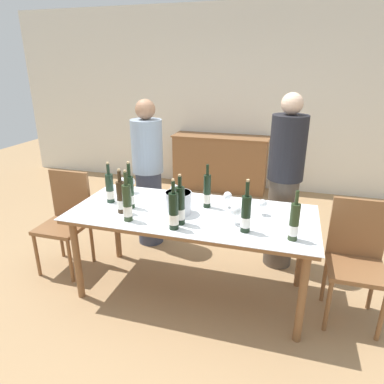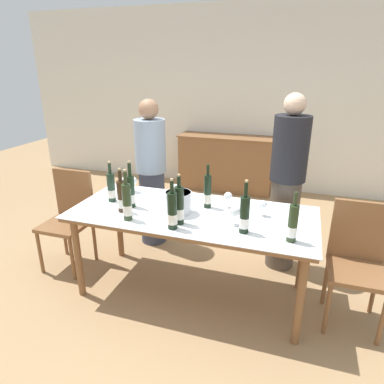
% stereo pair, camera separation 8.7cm
% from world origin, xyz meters
% --- Properties ---
extents(ground_plane, '(12.00, 12.00, 0.00)m').
position_xyz_m(ground_plane, '(0.00, 0.00, 0.00)').
color(ground_plane, '#A37F56').
extents(back_wall, '(8.00, 0.10, 2.80)m').
position_xyz_m(back_wall, '(0.00, 3.03, 1.40)').
color(back_wall, silver).
rests_on(back_wall, ground_plane).
extents(sideboard_cabinet, '(1.51, 0.46, 0.88)m').
position_xyz_m(sideboard_cabinet, '(-0.33, 2.74, 0.44)').
color(sideboard_cabinet, brown).
rests_on(sideboard_cabinet, ground_plane).
extents(dining_table, '(2.03, 0.90, 0.78)m').
position_xyz_m(dining_table, '(0.00, 0.00, 0.71)').
color(dining_table, brown).
rests_on(dining_table, ground_plane).
extents(ice_bucket, '(0.22, 0.22, 0.18)m').
position_xyz_m(ice_bucket, '(-0.10, -0.05, 0.88)').
color(ice_bucket, silver).
rests_on(ice_bucket, dining_table).
extents(wine_bottle_0, '(0.07, 0.07, 0.36)m').
position_xyz_m(wine_bottle_0, '(0.81, -0.25, 0.91)').
color(wine_bottle_0, '#28381E').
rests_on(wine_bottle_0, dining_table).
extents(wine_bottle_1, '(0.07, 0.07, 0.37)m').
position_xyz_m(wine_bottle_1, '(-0.76, 0.01, 0.91)').
color(wine_bottle_1, '#1E3323').
rests_on(wine_bottle_1, dining_table).
extents(wine_bottle_2, '(0.07, 0.07, 0.40)m').
position_xyz_m(wine_bottle_2, '(0.47, -0.22, 0.91)').
color(wine_bottle_2, black).
rests_on(wine_bottle_2, dining_table).
extents(wine_bottle_3, '(0.07, 0.07, 0.41)m').
position_xyz_m(wine_bottle_3, '(-0.44, -0.29, 0.92)').
color(wine_bottle_3, '#28381E').
rests_on(wine_bottle_3, dining_table).
extents(wine_bottle_4, '(0.07, 0.07, 0.41)m').
position_xyz_m(wine_bottle_4, '(-0.53, -0.05, 0.92)').
color(wine_bottle_4, black).
rests_on(wine_bottle_4, dining_table).
extents(wine_bottle_5, '(0.07, 0.07, 0.40)m').
position_xyz_m(wine_bottle_5, '(-0.03, -0.23, 0.92)').
color(wine_bottle_5, black).
rests_on(wine_bottle_5, dining_table).
extents(wine_bottle_6, '(0.07, 0.07, 0.38)m').
position_xyz_m(wine_bottle_6, '(-0.56, -0.16, 0.91)').
color(wine_bottle_6, '#332314').
rests_on(wine_bottle_6, dining_table).
extents(wine_bottle_7, '(0.07, 0.07, 0.39)m').
position_xyz_m(wine_bottle_7, '(-0.05, -0.33, 0.91)').
color(wine_bottle_7, black).
rests_on(wine_bottle_7, dining_table).
extents(wine_bottle_8, '(0.06, 0.06, 0.38)m').
position_xyz_m(wine_bottle_8, '(0.09, 0.14, 0.92)').
color(wine_bottle_8, black).
rests_on(wine_bottle_8, dining_table).
extents(wine_glass_0, '(0.08, 0.08, 0.15)m').
position_xyz_m(wine_glass_0, '(-0.69, 0.28, 0.89)').
color(wine_glass_0, white).
rests_on(wine_glass_0, dining_table).
extents(wine_glass_1, '(0.08, 0.08, 0.13)m').
position_xyz_m(wine_glass_1, '(-0.24, 0.26, 0.87)').
color(wine_glass_1, white).
rests_on(wine_glass_1, dining_table).
extents(wine_glass_2, '(0.07, 0.07, 0.13)m').
position_xyz_m(wine_glass_2, '(-0.80, 0.32, 0.87)').
color(wine_glass_2, white).
rests_on(wine_glass_2, dining_table).
extents(wine_glass_3, '(0.07, 0.07, 0.13)m').
position_xyz_m(wine_glass_3, '(0.56, 0.11, 0.87)').
color(wine_glass_3, white).
rests_on(wine_glass_3, dining_table).
extents(wine_glass_4, '(0.07, 0.07, 0.14)m').
position_xyz_m(wine_glass_4, '(0.26, 0.19, 0.88)').
color(wine_glass_4, white).
rests_on(wine_glass_4, dining_table).
extents(wine_glass_5, '(0.08, 0.08, 0.15)m').
position_xyz_m(wine_glass_5, '(0.38, -0.12, 0.89)').
color(wine_glass_5, white).
rests_on(wine_glass_5, dining_table).
extents(chair_right_end, '(0.42, 0.42, 0.97)m').
position_xyz_m(chair_right_end, '(1.31, 0.09, 0.55)').
color(chair_right_end, brown).
rests_on(chair_right_end, ground_plane).
extents(chair_left_end, '(0.42, 0.42, 0.97)m').
position_xyz_m(chair_left_end, '(-1.31, 0.09, 0.55)').
color(chair_left_end, brown).
rests_on(chair_left_end, ground_plane).
extents(person_host, '(0.33, 0.33, 1.61)m').
position_xyz_m(person_host, '(-0.72, 0.77, 0.81)').
color(person_host, '#383F56').
rests_on(person_host, ground_plane).
extents(person_guest_left, '(0.33, 0.33, 1.71)m').
position_xyz_m(person_guest_left, '(0.71, 0.70, 0.86)').
color(person_guest_left, '#51473D').
rests_on(person_guest_left, ground_plane).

